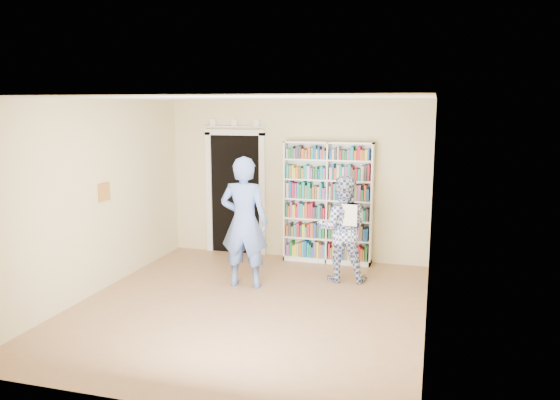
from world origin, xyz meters
The scene contains 11 objects.
floor centered at (0.00, 0.00, 0.00)m, with size 5.00×5.00×0.00m, color #906545.
ceiling centered at (0.00, 0.00, 2.70)m, with size 5.00×5.00×0.00m, color white.
wall_back centered at (0.00, 2.50, 1.35)m, with size 4.50×4.50×0.00m, color beige.
wall_left centered at (-2.25, 0.00, 1.35)m, with size 5.00×5.00×0.00m, color beige.
wall_right centered at (2.25, 0.00, 1.35)m, with size 5.00×5.00×0.00m, color beige.
bookshelf centered at (0.59, 2.34, 1.02)m, with size 1.47×0.28×2.03m.
doorway centered at (-1.10, 2.48, 1.18)m, with size 1.10×0.08×2.43m.
wall_art centered at (-2.23, 0.20, 1.40)m, with size 0.03×0.25×0.25m, color brown.
man_blue centered at (-0.33, 0.77, 0.95)m, with size 0.70×0.46×1.91m, color #5876C4.
man_plaid centered at (0.98, 1.43, 0.80)m, with size 0.77×0.60×1.59m, color navy.
paper_sheet centered at (1.13, 1.18, 1.06)m, with size 0.22×0.01×0.31m, color white.
Camera 1 is at (2.27, -6.46, 2.62)m, focal length 35.00 mm.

